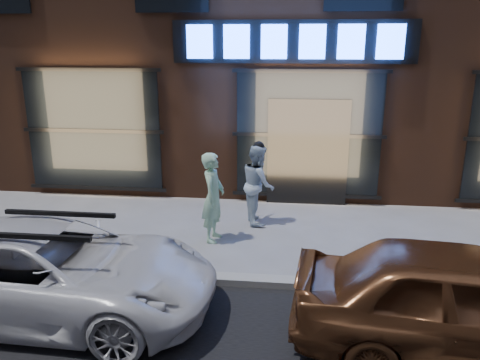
% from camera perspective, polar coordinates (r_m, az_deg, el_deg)
% --- Properties ---
extents(ground, '(90.00, 90.00, 0.00)m').
position_cam_1_polar(ground, '(7.39, 8.63, -12.84)').
color(ground, slate).
rests_on(ground, ground).
extents(curb, '(60.00, 0.25, 0.12)m').
position_cam_1_polar(curb, '(7.36, 8.65, -12.43)').
color(curb, gray).
rests_on(curb, ground).
extents(man_bowtie, '(0.47, 0.65, 1.69)m').
position_cam_1_polar(man_bowtie, '(8.64, -3.29, -2.11)').
color(man_bowtie, '#B4EDBC').
rests_on(man_bowtie, ground).
extents(man_cap, '(0.79, 0.92, 1.63)m').
position_cam_1_polar(man_cap, '(9.53, 2.23, -0.49)').
color(man_cap, silver).
rests_on(man_cap, ground).
extents(white_suv, '(4.53, 2.16, 1.25)m').
position_cam_1_polar(white_suv, '(6.93, -22.04, -10.20)').
color(white_suv, silver).
rests_on(white_suv, ground).
extents(gold_sedan, '(4.21, 2.03, 1.39)m').
position_cam_1_polar(gold_sedan, '(6.17, 26.20, -13.41)').
color(gold_sedan, brown).
rests_on(gold_sedan, ground).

